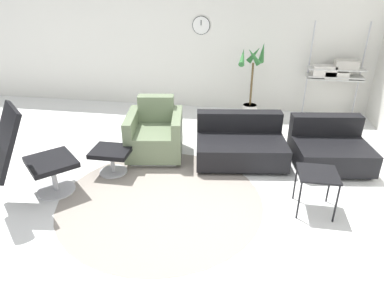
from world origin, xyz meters
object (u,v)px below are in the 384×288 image
at_px(armchair_red, 155,135).
at_px(couch_second, 329,149).
at_px(ottoman, 112,155).
at_px(side_table, 317,177).
at_px(lounge_chair, 16,144).
at_px(potted_plant, 251,87).
at_px(couch_low, 240,145).
at_px(shelf_unit, 335,71).

bearing_deg(armchair_red, couch_second, 173.54).
relative_size(ottoman, couch_second, 0.46).
bearing_deg(couch_second, side_table, 64.15).
height_order(lounge_chair, potted_plant, potted_plant).
bearing_deg(lounge_chair, ottoman, 90.00).
bearing_deg(side_table, couch_low, 128.79).
bearing_deg(ottoman, side_table, -9.54).
distance_m(couch_second, shelf_unit, 1.96).
xyz_separation_m(ottoman, potted_plant, (1.73, 2.28, 0.33)).
height_order(couch_low, potted_plant, potted_plant).
relative_size(couch_second, shelf_unit, 0.64).
xyz_separation_m(ottoman, shelf_unit, (3.14, 2.52, 0.61)).
distance_m(lounge_chair, couch_low, 2.77).
height_order(couch_second, side_table, couch_second).
xyz_separation_m(lounge_chair, side_table, (3.19, 0.34, -0.30)).
bearing_deg(shelf_unit, lounge_chair, -139.72).
height_order(side_table, shelf_unit, shelf_unit).
distance_m(ottoman, potted_plant, 2.89).
bearing_deg(ottoman, lounge_chair, -133.78).
relative_size(lounge_chair, couch_low, 0.93).
xyz_separation_m(ottoman, couch_second, (2.82, 0.70, -0.02)).
relative_size(lounge_chair, armchair_red, 1.34).
distance_m(lounge_chair, couch_second, 3.86).
bearing_deg(couch_second, armchair_red, -5.65).
distance_m(side_table, potted_plant, 2.80).
xyz_separation_m(couch_low, potted_plant, (0.11, 1.65, 0.36)).
relative_size(side_table, shelf_unit, 0.28).
bearing_deg(lounge_chair, potted_plant, 94.80).
height_order(armchair_red, potted_plant, potted_plant).
bearing_deg(ottoman, couch_low, 21.31).
bearing_deg(lounge_chair, side_table, 49.91).
height_order(lounge_chair, couch_low, lounge_chair).
relative_size(couch_low, couch_second, 1.22).
bearing_deg(side_table, lounge_chair, -173.87).
xyz_separation_m(couch_low, shelf_unit, (1.52, 1.89, 0.64)).
distance_m(ottoman, side_table, 2.50).
distance_m(couch_low, couch_second, 1.20).
height_order(couch_second, shelf_unit, shelf_unit).
relative_size(ottoman, armchair_red, 0.54).
bearing_deg(couch_low, lounge_chair, 22.47).
distance_m(armchair_red, potted_plant, 2.16).
bearing_deg(couch_second, ottoman, 5.71).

